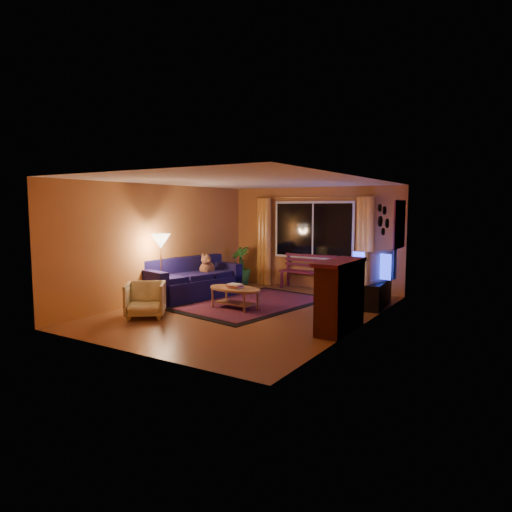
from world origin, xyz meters
The scene contains 22 objects.
floor centered at (0.00, 0.00, -0.01)m, with size 4.50×6.00×0.02m, color brown.
ceiling centered at (0.00, 0.00, 2.51)m, with size 4.50×6.00×0.02m, color white.
wall_back centered at (0.00, 3.01, 1.25)m, with size 4.50×0.02×2.50m, color #C37A3C.
wall_left centered at (-2.26, 0.00, 1.25)m, with size 0.02×6.00×2.50m, color #C37A3C.
wall_right centered at (2.26, 0.00, 1.25)m, with size 0.02×6.00×2.50m, color #C37A3C.
window centered at (0.00, 2.94, 1.45)m, with size 2.00×0.02×1.30m, color black.
curtain_rod centered at (0.00, 2.90, 2.25)m, with size 0.03×0.03×3.20m, color #BF8C3F.
curtain_left centered at (-1.35, 2.88, 1.12)m, with size 0.36×0.36×2.24m, color #F19B3A.
curtain_right centered at (1.35, 2.88, 1.12)m, with size 0.36×0.36×2.24m, color #F19B3A.
bench centered at (-0.02, 2.75, 0.21)m, with size 1.43×0.42×0.43m, color #541427.
potted_plant centered at (-1.81, 2.41, 0.50)m, with size 0.56×0.56×1.00m, color #235B1E.
sofa centered at (-1.75, 0.41, 0.44)m, with size 0.94×2.19×0.89m, color #110C36.
dog centered at (-1.70, 0.90, 0.67)m, with size 0.31×0.42×0.46m, color brown, non-canonical shape.
armchair centered at (-1.34, -1.40, 0.35)m, with size 0.69×0.64×0.71m, color beige.
floor_lamp centered at (-1.90, -0.39, 0.73)m, with size 0.24×0.24×1.46m, color #BF8C3F.
rug centered at (-0.26, 0.61, 0.01)m, with size 2.05×3.24×0.02m, color maroon.
coffee_table centered at (-0.32, 0.02, 0.21)m, with size 1.17×1.17×0.43m, color #A26B40.
tv_console centered at (1.98, 1.72, 0.26)m, with size 0.41×1.24×0.52m, color black.
television centered at (1.98, 1.72, 0.84)m, with size 1.11×0.15×0.64m, color black.
fireplace centered at (2.05, -0.40, 0.55)m, with size 0.40×1.20×1.10m, color maroon.
mirror_cluster centered at (2.21, 1.30, 1.80)m, with size 0.06×0.60×0.56m, color black, non-canonical shape.
painting centered at (2.22, 2.45, 1.65)m, with size 0.04×0.76×0.96m, color #DD5E12.
Camera 1 is at (4.74, -7.31, 2.02)m, focal length 32.00 mm.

